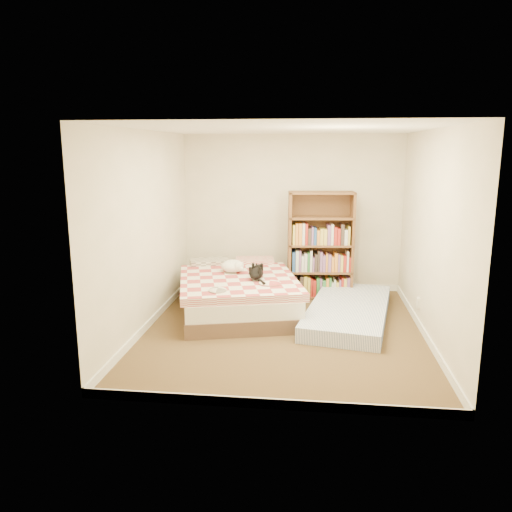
# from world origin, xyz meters

# --- Properties ---
(room) EXTENTS (3.51, 4.01, 2.51)m
(room) POSITION_xyz_m (0.00, 0.00, 1.20)
(room) COLOR #4C3820
(room) RESTS_ON ground
(bed) EXTENTS (2.00, 2.46, 0.58)m
(bed) POSITION_xyz_m (-0.70, 0.75, 0.26)
(bed) COLOR brown
(bed) RESTS_ON room
(bookshelf) EXTENTS (1.02, 0.43, 1.64)m
(bookshelf) POSITION_xyz_m (0.47, 1.54, 0.59)
(bookshelf) COLOR brown
(bookshelf) RESTS_ON room
(floor_mattress) EXTENTS (1.38, 2.35, 0.20)m
(floor_mattress) POSITION_xyz_m (0.86, 0.55, 0.10)
(floor_mattress) COLOR #687BAD
(floor_mattress) RESTS_ON room
(black_cat) EXTENTS (0.23, 0.70, 0.16)m
(black_cat) POSITION_xyz_m (-0.41, 0.61, 0.59)
(black_cat) COLOR black
(black_cat) RESTS_ON bed
(white_dog) EXTENTS (0.37, 0.37, 0.18)m
(white_dog) POSITION_xyz_m (-0.79, 0.90, 0.61)
(white_dog) COLOR white
(white_dog) RESTS_ON bed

